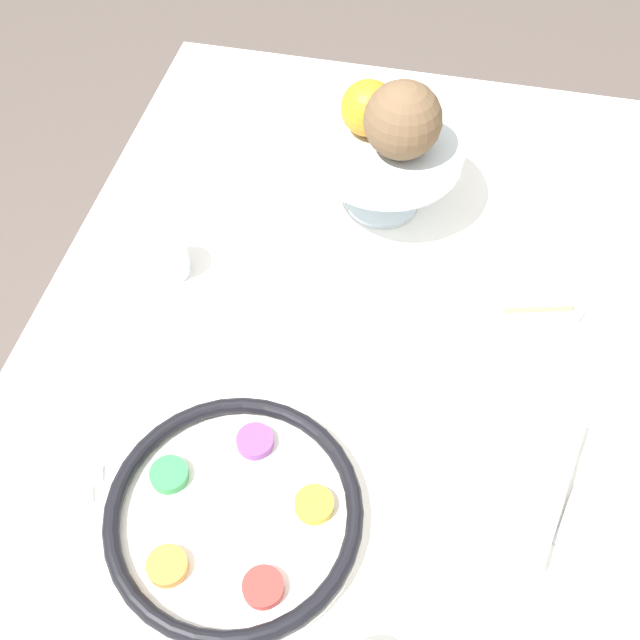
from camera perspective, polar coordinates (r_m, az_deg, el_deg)
The scene contains 12 objects.
ground_plane at distance 1.68m, azimuth 0.30°, elevation -21.24°, with size 8.00×8.00×0.00m, color #564C47.
dining_table at distance 1.31m, azimuth 0.38°, elevation -16.80°, with size 1.55×0.89×0.78m.
seder_plate at distance 0.90m, azimuth -6.56°, elevation -14.39°, with size 0.30×0.30×0.03m.
fruit_stand at distance 1.14m, azimuth 5.16°, elevation 12.49°, with size 0.23×0.23×0.13m.
orange_fruit at distance 1.11m, azimuth 3.70°, elevation 15.82°, with size 0.08×0.08×0.08m.
coconut at distance 1.07m, azimuth 6.33°, elevation 14.90°, with size 0.11×0.11×0.11m.
bread_plate at distance 1.12m, azimuth 15.74°, elevation 2.51°, with size 0.17×0.17×0.02m.
napkin_roll at distance 0.94m, azimuth 17.08°, elevation -12.17°, with size 0.20×0.08×0.04m.
cup_near at distance 1.11m, azimuth -11.57°, elevation 4.73°, with size 0.06×0.06×0.06m.
fork_left at distance 0.98m, azimuth -21.70°, elevation -12.94°, with size 0.08×0.16×0.01m.
fork_right at distance 0.99m, azimuth -20.97°, elevation -11.42°, with size 0.07×0.16×0.01m.
spoon at distance 0.97m, azimuth 19.22°, elevation -12.38°, with size 0.15×0.06×0.01m.
Camera 1 is at (-0.43, -0.08, 1.62)m, focal length 42.00 mm.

